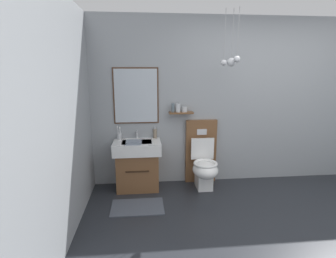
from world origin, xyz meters
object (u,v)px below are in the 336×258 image
Objects in this scene: folded_hand_towel at (134,142)px; soap_dispenser at (155,133)px; toilet at (203,162)px; toothbrush_cup at (119,136)px; vanity_sink_left at (137,164)px.

soap_dispenser is at bearing 43.38° from folded_hand_towel.
soap_dispenser is at bearing 166.58° from toilet.
toothbrush_cup is (-1.25, 0.16, 0.41)m from toilet.
toilet reaches higher than soap_dispenser.
toothbrush_cup is 0.36m from folded_hand_towel.
toilet is 4.55× the size of folded_hand_towel.
soap_dispenser is at bearing 1.12° from toothbrush_cup.
vanity_sink_left is 0.53m from soap_dispenser.
toothbrush_cup is 0.94× the size of folded_hand_towel.
toilet is at bearing -0.43° from vanity_sink_left.
toilet is at bearing 6.92° from folded_hand_towel.
toilet is 4.86× the size of toothbrush_cup.
folded_hand_towel is at bearing -51.96° from toothbrush_cup.
vanity_sink_left is 3.56× the size of toothbrush_cup.
vanity_sink_left is 4.15× the size of soap_dispenser.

